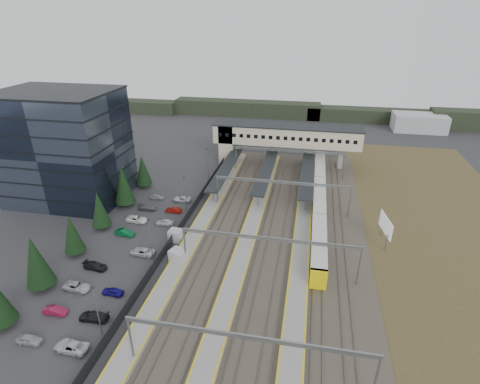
% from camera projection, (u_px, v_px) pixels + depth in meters
% --- Properties ---
extents(ground, '(220.00, 220.00, 0.00)m').
position_uv_depth(ground, '(210.00, 240.00, 70.49)').
color(ground, '#2B2B2D').
rests_on(ground, ground).
extents(office_building, '(24.30, 18.30, 24.30)m').
position_uv_depth(office_building, '(64.00, 147.00, 82.08)').
color(office_building, '#3A4455').
rests_on(office_building, ground).
extents(conifer_row, '(4.42, 49.82, 9.50)m').
position_uv_depth(conifer_row, '(88.00, 217.00, 68.79)').
color(conifer_row, black).
rests_on(conifer_row, ground).
extents(car_park, '(10.59, 44.64, 1.26)m').
position_uv_depth(car_park, '(125.00, 252.00, 66.06)').
color(car_park, '#A0A1A4').
rests_on(car_park, ground).
extents(lampposts, '(0.50, 53.25, 8.07)m').
position_uv_depth(lampposts, '(170.00, 213.00, 71.11)').
color(lampposts, slate).
rests_on(lampposts, ground).
extents(fence, '(0.08, 90.00, 2.00)m').
position_uv_depth(fence, '(185.00, 219.00, 75.61)').
color(fence, '#26282B').
rests_on(fence, ground).
extents(relay_cabin_near, '(3.54, 3.11, 2.45)m').
position_uv_depth(relay_cabin_near, '(179.00, 257.00, 63.63)').
color(relay_cabin_near, '#ABAEB0').
rests_on(relay_cabin_near, ground).
extents(relay_cabin_far, '(2.65, 2.28, 2.26)m').
position_uv_depth(relay_cabin_far, '(176.00, 235.00, 69.91)').
color(relay_cabin_far, '#ABAEB0').
rests_on(relay_cabin_far, ground).
extents(rail_corridor, '(34.00, 90.00, 0.92)m').
position_uv_depth(rail_corridor, '(263.00, 230.00, 73.17)').
color(rail_corridor, '#3E3930').
rests_on(rail_corridor, ground).
extents(canopies, '(23.10, 30.00, 3.28)m').
position_uv_depth(canopies, '(266.00, 170.00, 91.47)').
color(canopies, black).
rests_on(canopies, ground).
extents(footbridge, '(40.40, 6.40, 11.20)m').
position_uv_depth(footbridge, '(276.00, 137.00, 102.89)').
color(footbridge, beige).
rests_on(footbridge, ground).
extents(gantries, '(28.40, 62.28, 7.17)m').
position_uv_depth(gantries, '(276.00, 211.00, 68.47)').
color(gantries, slate).
rests_on(gantries, ground).
extents(train, '(2.65, 55.41, 3.34)m').
position_uv_depth(train, '(319.00, 201.00, 81.15)').
color(train, silver).
rests_on(train, ground).
extents(billboard, '(1.23, 6.23, 5.41)m').
position_uv_depth(billboard, '(386.00, 226.00, 68.11)').
color(billboard, slate).
rests_on(billboard, ground).
extents(scrub_east, '(34.00, 120.00, 0.06)m').
position_uv_depth(scrub_east, '(459.00, 252.00, 67.09)').
color(scrub_east, '#413E21').
rests_on(scrub_east, ground).
extents(treeline_far, '(170.00, 19.00, 7.00)m').
position_uv_depth(treeline_far, '(330.00, 114.00, 146.74)').
color(treeline_far, black).
rests_on(treeline_far, ground).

